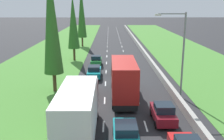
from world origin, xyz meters
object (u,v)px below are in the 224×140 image
object	(u,v)px
poplar_tree_fourth	(82,11)
street_light_mast	(180,49)
green_hatchback_left_lane	(96,61)
poplar_tree_second	(51,19)
white_sedan_left_lane	(87,90)
maroon_hatchback_right_lane	(163,113)
teal_sedan_centre_lane	(126,134)
white_box_truck_left_lane	(79,112)
poplar_tree_third	(73,22)
black_sedan_centre_lane	(118,68)
teal_sedan_left_lane	(94,72)
red_box_truck_centre_lane	(123,78)

from	to	relation	value
poplar_tree_fourth	street_light_mast	bearing A→B (deg)	-68.80
green_hatchback_left_lane	poplar_tree_second	world-z (taller)	poplar_tree_second
white_sedan_left_lane	poplar_tree_second	xyz separation A→B (m)	(-3.81, 1.85, 7.46)
green_hatchback_left_lane	maroon_hatchback_right_lane	size ratio (longest dim) A/B	1.00
white_sedan_left_lane	green_hatchback_left_lane	bearing A→B (deg)	88.73
teal_sedan_centre_lane	poplar_tree_second	bearing A→B (deg)	121.98
white_box_truck_left_lane	white_sedan_left_lane	bearing A→B (deg)	91.63
white_sedan_left_lane	poplar_tree_third	bearing A→B (deg)	101.24
black_sedan_centre_lane	maroon_hatchback_right_lane	world-z (taller)	maroon_hatchback_right_lane
teal_sedan_left_lane	poplar_tree_fourth	distance (m)	28.88
poplar_tree_fourth	teal_sedan_centre_lane	bearing A→B (deg)	-80.49
white_box_truck_left_lane	black_sedan_centre_lane	world-z (taller)	white_box_truck_left_lane
red_box_truck_centre_lane	white_sedan_left_lane	size ratio (longest dim) A/B	2.09
green_hatchback_left_lane	maroon_hatchback_right_lane	bearing A→B (deg)	-72.54
teal_sedan_left_lane	poplar_tree_second	distance (m)	10.42
maroon_hatchback_right_lane	poplar_tree_third	size ratio (longest dim) A/B	0.34
poplar_tree_third	street_light_mast	size ratio (longest dim) A/B	1.28
teal_sedan_left_lane	poplar_tree_fourth	bearing A→B (deg)	99.02
white_sedan_left_lane	maroon_hatchback_right_lane	size ratio (longest dim) A/B	1.15
teal_sedan_left_lane	maroon_hatchback_right_lane	world-z (taller)	maroon_hatchback_right_lane
teal_sedan_left_lane	green_hatchback_left_lane	world-z (taller)	green_hatchback_left_lane
white_sedan_left_lane	maroon_hatchback_right_lane	bearing A→B (deg)	-42.43
teal_sedan_centre_lane	white_box_truck_left_lane	size ratio (longest dim) A/B	0.48
poplar_tree_fourth	white_box_truck_left_lane	bearing A→B (deg)	-84.58
teal_sedan_left_lane	black_sedan_centre_lane	size ratio (longest dim) A/B	1.00
teal_sedan_left_lane	poplar_tree_second	bearing A→B (deg)	-125.27
white_box_truck_left_lane	poplar_tree_third	size ratio (longest dim) A/B	0.82
white_sedan_left_lane	poplar_tree_second	bearing A→B (deg)	154.02
red_box_truck_centre_lane	white_sedan_left_lane	xyz separation A→B (m)	(-3.95, 0.39, -1.37)
black_sedan_centre_lane	poplar_tree_third	world-z (taller)	poplar_tree_third
teal_sedan_centre_lane	poplar_tree_fourth	xyz separation A→B (m)	(-7.61, 45.41, 7.47)
black_sedan_centre_lane	street_light_mast	size ratio (longest dim) A/B	0.50
maroon_hatchback_right_lane	street_light_mast	xyz separation A→B (m)	(2.80, 6.18, 4.40)
white_box_truck_left_lane	poplar_tree_fourth	bearing A→B (deg)	95.42
teal_sedan_centre_lane	red_box_truck_centre_lane	xyz separation A→B (m)	(0.32, 9.67, 1.37)
poplar_tree_third	poplar_tree_second	bearing A→B (deg)	-90.01
white_box_truck_left_lane	green_hatchback_left_lane	xyz separation A→B (m)	(0.06, 24.17, -1.35)
green_hatchback_left_lane	poplar_tree_fourth	distance (m)	22.22
green_hatchback_left_lane	maroon_hatchback_right_lane	world-z (taller)	same
red_box_truck_centre_lane	poplar_tree_fourth	world-z (taller)	poplar_tree_fourth
poplar_tree_second	poplar_tree_third	size ratio (longest dim) A/B	1.26
green_hatchback_left_lane	poplar_tree_fourth	xyz separation A→B (m)	(-4.30, 20.49, 7.44)
black_sedan_centre_lane	poplar_tree_third	distance (m)	13.34
white_box_truck_left_lane	street_light_mast	size ratio (longest dim) A/B	1.04
red_box_truck_centre_lane	green_hatchback_left_lane	bearing A→B (deg)	103.36
teal_sedan_left_lane	poplar_tree_third	size ratio (longest dim) A/B	0.39
white_box_truck_left_lane	white_sedan_left_lane	world-z (taller)	white_box_truck_left_lane
maroon_hatchback_right_lane	teal_sedan_centre_lane	bearing A→B (deg)	-132.94
poplar_tree_fourth	poplar_tree_second	bearing A→B (deg)	-89.71
green_hatchback_left_lane	poplar_tree_third	world-z (taller)	poplar_tree_third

